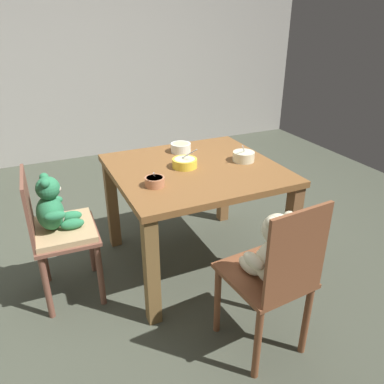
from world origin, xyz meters
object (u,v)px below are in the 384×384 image
at_px(porridge_bowl_cream_near_right, 244,156).
at_px(porridge_bowl_terracotta_near_left, 155,181).
at_px(teddy_chair_near_left, 56,221).
at_px(porridge_bowl_yellow_center, 185,163).
at_px(porridge_bowl_white_far_center, 181,147).
at_px(teddy_chair_near_front, 273,263).
at_px(dining_table, 195,183).

relative_size(porridge_bowl_cream_near_right, porridge_bowl_terracotta_near_left, 1.20).
relative_size(teddy_chair_near_left, porridge_bowl_yellow_center, 5.22).
bearing_deg(porridge_bowl_white_far_center, porridge_bowl_yellow_center, -108.19).
relative_size(teddy_chair_near_front, porridge_bowl_white_far_center, 6.31).
distance_m(dining_table, porridge_bowl_terracotta_near_left, 0.40).
bearing_deg(porridge_bowl_cream_near_right, porridge_bowl_white_far_center, 131.97).
xyz_separation_m(porridge_bowl_yellow_center, porridge_bowl_white_far_center, (0.09, 0.28, 0.00)).
relative_size(teddy_chair_near_left, porridge_bowl_white_far_center, 5.86).
height_order(porridge_bowl_white_far_center, porridge_bowl_terracotta_near_left, porridge_bowl_terracotta_near_left).
bearing_deg(porridge_bowl_white_far_center, porridge_bowl_cream_near_right, -48.03).
bearing_deg(teddy_chair_near_left, dining_table, 2.08).
height_order(teddy_chair_near_left, porridge_bowl_yellow_center, porridge_bowl_yellow_center).
bearing_deg(porridge_bowl_terracotta_near_left, porridge_bowl_cream_near_right, 11.19).
bearing_deg(porridge_bowl_yellow_center, dining_table, -20.72).
bearing_deg(porridge_bowl_terracotta_near_left, porridge_bowl_white_far_center, 52.56).
bearing_deg(teddy_chair_near_front, dining_table, -4.95).
height_order(porridge_bowl_yellow_center, porridge_bowl_white_far_center, porridge_bowl_yellow_center).
distance_m(dining_table, porridge_bowl_white_far_center, 0.34).
distance_m(porridge_bowl_yellow_center, porridge_bowl_terracotta_near_left, 0.34).
bearing_deg(teddy_chair_near_front, porridge_bowl_white_far_center, -6.35).
bearing_deg(porridge_bowl_white_far_center, dining_table, -95.46).
bearing_deg(porridge_bowl_cream_near_right, dining_table, 173.57).
height_order(teddy_chair_near_front, porridge_bowl_cream_near_right, teddy_chair_near_front).
bearing_deg(dining_table, teddy_chair_near_front, -90.03).
bearing_deg(porridge_bowl_terracotta_near_left, porridge_bowl_yellow_center, 35.62).
height_order(porridge_bowl_cream_near_right, porridge_bowl_terracotta_near_left, porridge_bowl_cream_near_right).
bearing_deg(teddy_chair_near_left, teddy_chair_near_front, -42.41).
height_order(teddy_chair_near_front, porridge_bowl_yellow_center, teddy_chair_near_front).
distance_m(teddy_chair_near_front, teddy_chair_near_left, 1.25).
bearing_deg(dining_table, teddy_chair_near_left, 179.64).
distance_m(teddy_chair_near_left, porridge_bowl_terracotta_near_left, 0.62).
bearing_deg(porridge_bowl_cream_near_right, porridge_bowl_yellow_center, 171.21).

